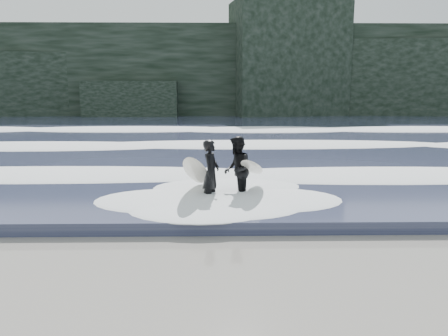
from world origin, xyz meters
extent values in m
plane|color=#705B4C|center=(0.00, 0.00, 0.00)|extent=(120.00, 120.00, 0.00)
cube|color=#2F344F|center=(0.00, 29.00, 0.15)|extent=(90.00, 52.00, 0.30)
cube|color=black|center=(0.00, 46.00, 5.00)|extent=(70.00, 9.00, 10.00)
ellipsoid|color=white|center=(0.00, 9.00, 0.40)|extent=(60.00, 3.20, 0.20)
ellipsoid|color=white|center=(0.00, 16.00, 0.42)|extent=(60.00, 4.00, 0.24)
ellipsoid|color=white|center=(0.00, 25.00, 0.45)|extent=(60.00, 4.80, 0.30)
imported|color=black|center=(0.92, 5.59, 0.89)|extent=(0.60, 0.75, 1.78)
ellipsoid|color=silver|center=(0.52, 5.64, 0.92)|extent=(0.85, 2.13, 1.18)
imported|color=black|center=(1.63, 5.84, 0.92)|extent=(0.76, 0.95, 1.84)
ellipsoid|color=silver|center=(2.05, 5.84, 0.99)|extent=(0.99, 1.95, 0.79)
camera|label=1|loc=(1.06, -5.89, 3.08)|focal=35.00mm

